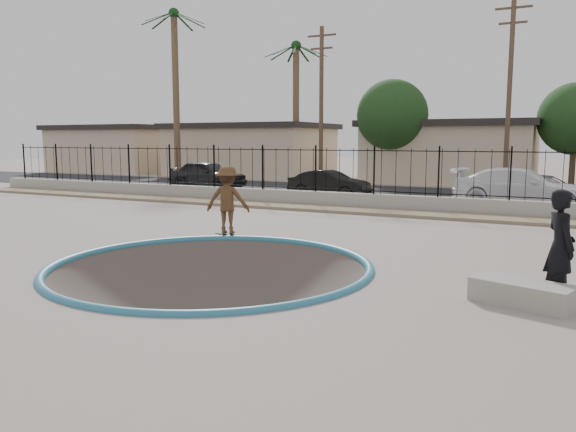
% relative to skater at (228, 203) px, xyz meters
% --- Properties ---
extents(ground, '(120.00, 120.00, 2.20)m').
position_rel_skater_xyz_m(ground, '(1.70, 9.65, -2.06)').
color(ground, gray).
rests_on(ground, ground).
extents(bowl_pit, '(6.84, 6.84, 1.80)m').
position_rel_skater_xyz_m(bowl_pit, '(1.70, -3.35, -0.96)').
color(bowl_pit, '#51463E').
rests_on(bowl_pit, ground).
extents(coping_ring, '(7.04, 7.04, 0.20)m').
position_rel_skater_xyz_m(coping_ring, '(1.70, -3.35, -0.96)').
color(coping_ring, teal).
rests_on(coping_ring, ground).
extents(rock_strip, '(42.00, 1.60, 0.11)m').
position_rel_skater_xyz_m(rock_strip, '(1.70, 6.85, -0.90)').
color(rock_strip, '#938060').
rests_on(rock_strip, ground).
extents(retaining_wall, '(42.00, 0.45, 0.60)m').
position_rel_skater_xyz_m(retaining_wall, '(1.70, 7.95, -0.66)').
color(retaining_wall, '#9C9489').
rests_on(retaining_wall, ground).
extents(fence, '(40.00, 0.04, 1.80)m').
position_rel_skater_xyz_m(fence, '(1.70, 7.95, 0.55)').
color(fence, black).
rests_on(fence, retaining_wall).
extents(street, '(90.00, 8.00, 0.04)m').
position_rel_skater_xyz_m(street, '(1.70, 14.65, -0.94)').
color(street, black).
rests_on(street, ground).
extents(house_west_far, '(10.60, 8.60, 3.90)m').
position_rel_skater_xyz_m(house_west_far, '(-26.30, 24.15, 1.02)').
color(house_west_far, '#C3AA8B').
rests_on(house_west_far, ground).
extents(house_west, '(11.60, 8.60, 3.90)m').
position_rel_skater_xyz_m(house_west, '(-13.30, 24.15, 1.02)').
color(house_west, '#C3AA8B').
rests_on(house_west, ground).
extents(house_center, '(10.60, 8.60, 3.90)m').
position_rel_skater_xyz_m(house_center, '(1.70, 24.15, 1.02)').
color(house_center, '#C3AA8B').
rests_on(house_center, ground).
extents(palm_left, '(2.30, 2.30, 11.30)m').
position_rel_skater_xyz_m(palm_left, '(-15.30, 17.65, 7.00)').
color(palm_left, brown).
rests_on(palm_left, ground).
extents(palm_mid, '(2.30, 2.30, 9.30)m').
position_rel_skater_xyz_m(palm_mid, '(-8.30, 21.65, 5.73)').
color(palm_mid, brown).
rests_on(palm_mid, ground).
extents(utility_pole_left, '(1.70, 0.24, 9.00)m').
position_rel_skater_xyz_m(utility_pole_left, '(-4.30, 16.65, 3.75)').
color(utility_pole_left, '#473323').
rests_on(utility_pole_left, ground).
extents(utility_pole_mid, '(1.70, 0.24, 9.50)m').
position_rel_skater_xyz_m(utility_pole_mid, '(5.70, 16.65, 4.00)').
color(utility_pole_mid, '#473323').
rests_on(utility_pole_mid, ground).
extents(street_tree_left, '(4.32, 4.32, 6.36)m').
position_rel_skater_xyz_m(street_tree_left, '(-1.30, 20.65, 3.23)').
color(street_tree_left, '#473323').
rests_on(street_tree_left, ground).
extents(street_tree_mid, '(3.96, 3.96, 5.83)m').
position_rel_skater_xyz_m(street_tree_mid, '(8.70, 21.65, 2.88)').
color(street_tree_mid, '#473323').
rests_on(street_tree_mid, ground).
extents(skater, '(1.39, 1.05, 1.91)m').
position_rel_skater_xyz_m(skater, '(0.00, 0.00, 0.00)').
color(skater, brown).
rests_on(skater, ground).
extents(skateboard, '(0.91, 0.46, 0.08)m').
position_rel_skater_xyz_m(skateboard, '(0.00, 0.00, -0.89)').
color(skateboard, black).
rests_on(skateboard, ground).
extents(videographer, '(0.71, 0.83, 1.92)m').
position_rel_skater_xyz_m(videographer, '(8.47, -2.93, 0.00)').
color(videographer, black).
rests_on(videographer, ground).
extents(concrete_ledge, '(1.74, 1.15, 0.40)m').
position_rel_skater_xyz_m(concrete_ledge, '(7.94, -3.39, -0.76)').
color(concrete_ledge, gray).
rests_on(concrete_ledge, ground).
extents(car_a, '(4.66, 2.17, 1.54)m').
position_rel_skater_xyz_m(car_a, '(-9.32, 12.51, -0.15)').
color(car_a, black).
rests_on(car_a, street).
extents(car_b, '(3.91, 1.57, 1.26)m').
position_rel_skater_xyz_m(car_b, '(-1.46, 11.05, -0.29)').
color(car_b, black).
rests_on(car_b, street).
extents(car_c, '(5.48, 2.58, 1.54)m').
position_rel_skater_xyz_m(car_c, '(6.86, 11.17, -0.15)').
color(car_c, white).
rests_on(car_c, street).
extents(car_d, '(4.63, 2.22, 1.27)m').
position_rel_skater_xyz_m(car_d, '(7.82, 11.62, -0.28)').
color(car_d, gray).
rests_on(car_d, street).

